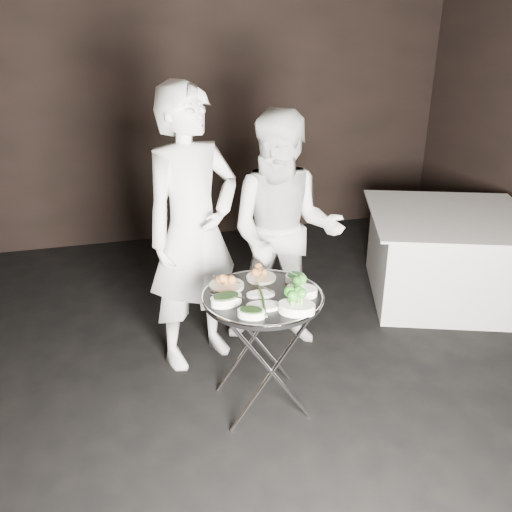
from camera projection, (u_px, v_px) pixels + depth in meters
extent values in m
cube|color=black|center=(263.00, 462.00, 2.99)|extent=(6.00, 7.00, 0.05)
cube|color=black|center=(169.00, 98.00, 5.50)|extent=(6.00, 0.05, 3.00)
cylinder|color=silver|center=(272.00, 372.00, 3.09)|extent=(0.51, 0.02, 0.75)
cylinder|color=silver|center=(272.00, 372.00, 3.09)|extent=(0.51, 0.02, 0.75)
cylinder|color=silver|center=(254.00, 337.00, 3.44)|extent=(0.51, 0.02, 0.75)
cylinder|color=silver|center=(254.00, 337.00, 3.44)|extent=(0.51, 0.02, 0.75)
cylinder|color=silver|center=(226.00, 308.00, 3.08)|extent=(0.02, 0.43, 0.02)
cylinder|color=silver|center=(298.00, 298.00, 3.18)|extent=(0.02, 0.43, 0.02)
cylinder|color=black|center=(263.00, 298.00, 3.12)|extent=(0.69, 0.69, 0.03)
torus|color=silver|center=(263.00, 296.00, 3.11)|extent=(0.70, 0.70, 0.02)
cylinder|color=beige|center=(227.00, 286.00, 3.21)|extent=(0.21, 0.21, 0.02)
cylinder|color=beige|center=(261.00, 278.00, 3.31)|extent=(0.18, 0.18, 0.02)
cylinder|color=white|center=(295.00, 279.00, 3.26)|extent=(0.12, 0.12, 0.04)
cylinder|color=silver|center=(226.00, 280.00, 3.19)|extent=(0.14, 0.14, 0.01)
cylinder|color=silver|center=(261.00, 272.00, 3.29)|extent=(0.05, 0.19, 0.01)
cylinder|color=silver|center=(294.00, 274.00, 3.26)|extent=(0.08, 0.18, 0.01)
cylinder|color=silver|center=(227.00, 296.00, 2.99)|extent=(0.17, 0.10, 0.01)
cylinder|color=silver|center=(302.00, 287.00, 3.10)|extent=(0.10, 0.17, 0.01)
cylinder|color=silver|center=(262.00, 287.00, 3.10)|extent=(0.09, 0.17, 0.01)
imported|color=silver|center=(193.00, 231.00, 3.54)|extent=(0.82, 0.70, 1.90)
imported|color=silver|center=(284.00, 233.00, 3.78)|extent=(1.01, 0.90, 1.70)
cube|color=silver|center=(445.00, 257.00, 4.61)|extent=(1.17, 1.17, 0.73)
cube|color=silver|center=(452.00, 216.00, 4.47)|extent=(1.31, 1.31, 0.02)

